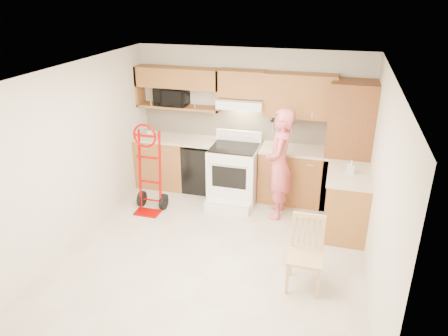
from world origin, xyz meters
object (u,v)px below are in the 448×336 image
at_px(microwave, 172,96).
at_px(person, 279,164).
at_px(dining_chair, 305,255).
at_px(hand_truck, 148,173).
at_px(range, 233,170).

height_order(microwave, person, microwave).
distance_m(person, dining_chair, 1.84).
xyz_separation_m(microwave, hand_truck, (-0.00, -1.15, -0.97)).
xyz_separation_m(microwave, person, (2.03, -0.74, -0.76)).
bearing_deg(dining_chair, microwave, 137.01).
relative_size(hand_truck, dining_chair, 1.46).
distance_m(range, hand_truck, 1.41).
distance_m(microwave, dining_chair, 3.76).
height_order(person, dining_chair, person).
bearing_deg(microwave, hand_truck, -90.57).
relative_size(microwave, dining_chair, 0.61).
relative_size(person, dining_chair, 1.92).
relative_size(range, dining_chair, 1.26).
bearing_deg(hand_truck, person, 11.99).
height_order(microwave, dining_chair, microwave).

